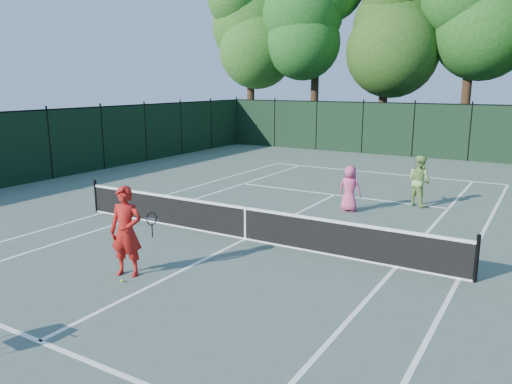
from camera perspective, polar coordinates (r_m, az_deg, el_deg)
The scene contains 18 objects.
ground at distance 13.65m, azimuth -1.23°, elevation -5.41°, with size 90.00×90.00×0.00m, color #48584D.
sideline_doubles_left at distance 17.10m, azimuth -17.00°, elevation -2.27°, with size 0.10×23.77×0.01m, color white.
sideline_doubles_right at distance 11.85m, azimuth 22.18°, elevation -9.18°, with size 0.10×23.77×0.01m, color white.
sideline_singles_left at distance 16.13m, azimuth -13.72°, elevation -2.95°, with size 0.10×23.77×0.01m, color white.
sideline_singles_right at distance 12.09m, azimuth 15.71°, elevation -8.27°, with size 0.10×23.77×0.01m, color white.
baseline_far at distance 24.27m, azimuth 13.88°, elevation 2.14°, with size 10.97×0.10×0.01m, color white.
service_line_near at distance 9.30m, azimuth -23.53°, elevation -15.37°, with size 8.23×0.10×0.01m, color white.
service_line_far at distance 19.18m, azimuth 8.99°, elevation -0.31°, with size 8.23×0.10×0.01m, color white.
center_service_line at distance 13.65m, azimuth -1.23°, elevation -5.40°, with size 0.10×12.80×0.01m, color white.
tennis_net at distance 13.51m, azimuth -1.24°, elevation -3.49°, with size 11.69×0.09×1.06m.
fence_far at distance 29.93m, azimuth 17.54°, elevation 6.71°, with size 24.00×0.05×3.00m, color black.
tree_0 at distance 38.32m, azimuth -0.62°, elevation 18.38°, with size 6.40×6.40×13.14m.
tree_1 at distance 36.49m, azimuth 6.93°, elevation 19.43°, with size 6.80×6.80×13.98m.
tree_2 at distance 34.45m, azimuth 14.74°, elevation 17.94°, with size 6.00×6.00×12.40m.
coach at distance 11.26m, azimuth -14.60°, elevation -4.38°, with size 0.89×0.87×2.01m.
player_pink at distance 16.69m, azimuth 10.66°, elevation 0.39°, with size 0.76×0.50×1.53m.
player_green at distance 17.99m, azimuth 18.15°, elevation 1.22°, with size 1.07×1.00×1.76m.
loose_ball_midcourt at distance 11.19m, azimuth -15.03°, elevation -9.77°, with size 0.07×0.07×0.07m, color #C2E42E.
Camera 1 is at (6.92, -10.99, 4.18)m, focal length 35.00 mm.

